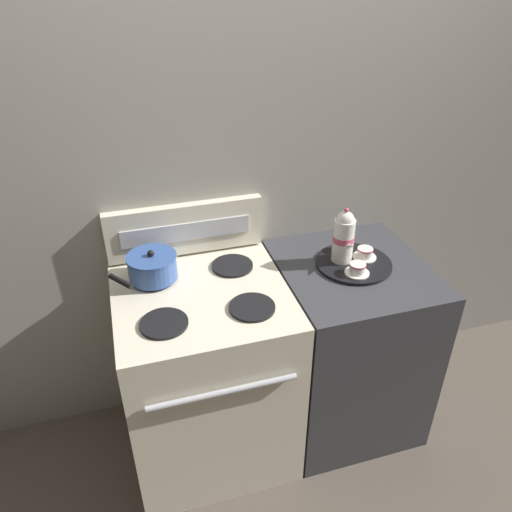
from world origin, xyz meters
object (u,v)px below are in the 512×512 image
stove (207,373)px  serving_tray (353,263)px  teapot (344,236)px  teacup_left (357,269)px  saucepan (152,267)px  creamer_jug (347,244)px  teacup_right (365,253)px

stove → serving_tray: bearing=1.6°
teapot → teacup_left: size_ratio=2.41×
saucepan → creamer_jug: bearing=-2.2°
teapot → creamer_jug: teapot is taller
teacup_right → teapot: bearing=173.6°
serving_tray → creamer_jug: size_ratio=5.24×
stove → serving_tray: (0.68, 0.02, 0.45)m
saucepan → teacup_left: 0.85m
teapot → saucepan: bearing=172.8°
stove → saucepan: size_ratio=3.20×
teacup_right → serving_tray: bearing=-162.4°
serving_tray → teacup_left: bearing=-107.8°
teapot → teacup_right: bearing=-6.4°
saucepan → teapot: size_ratio=1.11×
saucepan → serving_tray: size_ratio=0.84×
saucepan → teapot: 0.82m
stove → teacup_right: size_ratio=8.54×
serving_tray → teacup_left: 0.09m
stove → teacup_left: teacup_left is taller
stove → teacup_left: bearing=-5.8°
stove → serving_tray: size_ratio=2.70×
saucepan → teacup_left: saucepan is taller
teacup_left → creamer_jug: 0.19m
saucepan → serving_tray: saucepan is taller
serving_tray → teacup_right: size_ratio=3.17×
teapot → teacup_left: 0.15m
stove → teacup_right: (0.74, 0.04, 0.48)m
teapot → creamer_jug: size_ratio=4.00×
creamer_jug → saucepan: bearing=177.8°
teacup_left → stove: bearing=174.2°
saucepan → teacup_right: 0.92m
serving_tray → teacup_left: (-0.03, -0.09, 0.03)m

